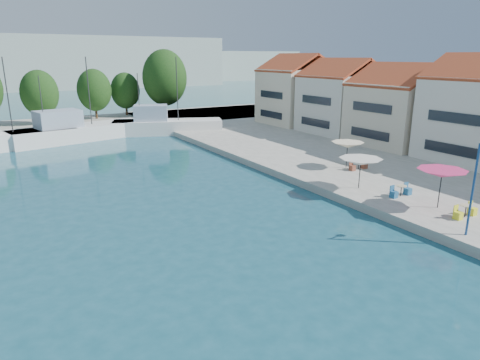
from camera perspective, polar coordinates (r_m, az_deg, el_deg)
quay_right at (r=46.78m, az=21.32°, el=3.29°), size 32.00×92.00×0.60m
quay_far at (r=65.98m, az=-24.95°, el=6.35°), size 90.00×16.00×0.60m
hill_east at (r=186.12m, az=-14.06°, el=14.50°), size 140.00×40.00×12.00m
building_04 at (r=49.46m, az=20.62°, el=9.56°), size 9.00×8.80×9.20m
building_05 at (r=55.53m, az=13.37°, el=11.01°), size 8.40×8.80×9.70m
building_06 at (r=62.31m, az=7.57°, el=12.03°), size 9.00×8.80×10.20m
trawler_03 at (r=55.64m, az=-20.98°, el=6.03°), size 16.60×7.53×10.20m
trawler_04 at (r=57.41m, az=-9.97°, el=7.13°), size 14.37×8.66×10.20m
tree_05 at (r=66.64m, az=-25.16°, el=10.44°), size 5.07×5.07×7.51m
tree_06 at (r=69.74m, az=-18.86°, el=11.27°), size 5.06×5.06×7.48m
tree_07 at (r=72.71m, az=-15.05°, el=11.43°), size 4.60×4.60×6.81m
tree_08 at (r=70.68m, az=-10.00°, el=13.28°), size 7.01×7.01×10.37m
umbrella_pink at (r=29.31m, az=25.33°, el=0.79°), size 3.04×3.04×2.49m
umbrella_white at (r=31.78m, az=15.79°, el=2.37°), size 3.09×3.09×2.23m
umbrella_cream at (r=37.59m, az=14.15°, el=4.57°), size 2.79×2.79×2.24m
cafe_table_01 at (r=28.79m, az=27.84°, el=-3.86°), size 1.82×0.70×0.76m
cafe_table_02 at (r=31.25m, az=20.66°, el=-1.53°), size 1.82×0.70×0.76m
cafe_table_03 at (r=37.54m, az=15.51°, el=1.78°), size 1.82×0.70×0.76m
street_lamp at (r=25.41m, az=29.19°, el=1.03°), size 1.03×0.36×5.03m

